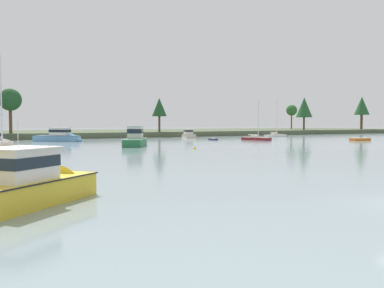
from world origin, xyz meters
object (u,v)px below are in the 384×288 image
dinghy_orange (360,140)px  sailboat_maroon (256,139)px  cruiser_cream (188,136)px  mooring_buoy_yellow (195,148)px  cruiser_yellow (32,191)px  cruiser_green (136,141)px  dinghy_navy (213,139)px  cruiser_skyblue (62,138)px  sailboat_wood (4,150)px  sailboat_white (275,136)px

dinghy_orange → sailboat_maroon: bearing=143.7°
cruiser_cream → mooring_buoy_yellow: 40.89m
cruiser_yellow → cruiser_green: bearing=62.3°
cruiser_cream → dinghy_navy: bearing=-96.9°
dinghy_navy → dinghy_orange: (22.48, -17.11, 0.06)m
cruiser_yellow → cruiser_skyblue: 60.20m
dinghy_navy → cruiser_skyblue: bearing=164.5°
cruiser_cream → dinghy_navy: (-1.59, -13.08, -0.37)m
cruiser_green → dinghy_orange: bearing=-6.6°
cruiser_cream → sailboat_wood: sailboat_wood is taller
sailboat_maroon → sailboat_wood: size_ratio=0.69×
sailboat_wood → mooring_buoy_yellow: size_ratio=28.69×
cruiser_yellow → sailboat_maroon: sailboat_maroon is taller
sailboat_white → mooring_buoy_yellow: bearing=-143.1°
mooring_buoy_yellow → sailboat_maroon: bearing=35.9°
cruiser_yellow → mooring_buoy_yellow: bearing=49.1°
sailboat_maroon → cruiser_green: (-28.03, -6.63, 0.47)m
dinghy_navy → cruiser_green: bearing=-150.6°
cruiser_yellow → dinghy_orange: 72.57m
cruiser_yellow → mooring_buoy_yellow: cruiser_yellow is taller
cruiser_skyblue → sailboat_wood: 27.02m
cruiser_cream → dinghy_orange: size_ratio=1.87×
cruiser_yellow → dinghy_orange: (64.26, 33.73, -0.35)m
dinghy_navy → sailboat_white: (22.83, 7.40, 0.09)m
dinghy_navy → sailboat_white: 24.00m
sailboat_maroon → sailboat_white: bearing=38.3°
cruiser_yellow → sailboat_wood: size_ratio=0.67×
cruiser_skyblue → dinghy_orange: bearing=-26.2°
cruiser_skyblue → cruiser_green: bearing=-71.8°
cruiser_yellow → cruiser_green: cruiser_green is taller
dinghy_navy → dinghy_orange: dinghy_orange is taller
dinghy_navy → sailboat_maroon: size_ratio=0.33×
cruiser_yellow → sailboat_white: (64.61, 58.24, -0.32)m
cruiser_yellow → mooring_buoy_yellow: 36.84m
cruiser_skyblue → sailboat_wood: bearing=-115.9°
cruiser_cream → cruiser_green: (-23.04, -25.14, 0.16)m
sailboat_maroon → dinghy_orange: bearing=-36.3°
sailboat_maroon → cruiser_skyblue: sailboat_maroon is taller
cruiser_cream → dinghy_navy: size_ratio=2.90×
cruiser_yellow → cruiser_cream: bearing=55.8°
cruiser_green → mooring_buoy_yellow: size_ratio=23.42×
cruiser_yellow → cruiser_cream: cruiser_yellow is taller
cruiser_green → cruiser_skyblue: (-6.53, 19.82, -0.06)m
cruiser_skyblue → mooring_buoy_yellow: cruiser_skyblue is taller
cruiser_yellow → cruiser_green: 43.79m
cruiser_yellow → cruiser_skyblue: bearing=76.7°
sailboat_maroon → mooring_buoy_yellow: (-24.24, -17.57, -0.11)m
sailboat_white → cruiser_skyblue: 50.81m
sailboat_white → cruiser_yellow: bearing=-138.0°
dinghy_navy → sailboat_wood: size_ratio=0.23×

